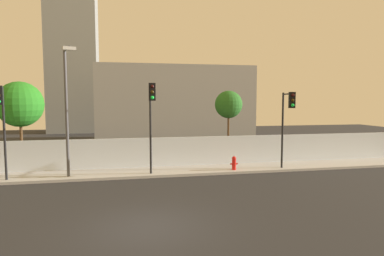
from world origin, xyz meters
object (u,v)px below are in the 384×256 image
Objects in this scene: traffic_light_center at (287,113)px; fire_hydrant at (234,163)px; roadside_tree_leftmost at (20,104)px; traffic_light_left at (151,109)px; street_lamp_curbside at (67,103)px; traffic_light_right at (1,113)px; roadside_tree_midleft at (229,105)px.

traffic_light_center is 4.24m from fire_hydrant.
traffic_light_left is at bearing -27.72° from roadside_tree_leftmost.
traffic_light_left is at bearing -170.54° from fire_hydrant.
fire_hydrant is (9.31, 0.04, -3.57)m from street_lamp_curbside.
roadside_tree_leftmost reaches higher than traffic_light_right.
street_lamp_curbside is at bearing 169.82° from traffic_light_left.
traffic_light_left reaches higher than traffic_light_center.
roadside_tree_midleft reaches higher than fire_hydrant.
street_lamp_curbside reaches higher than fire_hydrant.
traffic_light_right is 13.50m from roadside_tree_midleft.
traffic_light_center is at bearing -0.13° from traffic_light_right.
roadside_tree_midleft is (5.59, 4.00, 0.16)m from traffic_light_left.
traffic_light_left is at bearing -0.30° from traffic_light_right.
traffic_light_center is 5.66× the size of fire_hydrant.
fire_hydrant is at bearing 164.50° from traffic_light_center.
traffic_light_center is at bearing -15.50° from fire_hydrant.
roadside_tree_midleft is (9.97, 3.21, -0.19)m from street_lamp_curbside.
traffic_light_right is 0.89× the size of roadside_tree_leftmost.
roadside_tree_leftmost is at bearing 165.54° from traffic_light_center.
traffic_light_right is at bearing 179.87° from traffic_light_center.
roadside_tree_leftmost is at bearing 180.00° from roadside_tree_midleft.
fire_hydrant is (4.93, 0.82, -3.22)m from traffic_light_left.
traffic_light_left reaches higher than fire_hydrant.
roadside_tree_leftmost is (-12.54, 3.18, 3.44)m from fire_hydrant.
roadside_tree_leftmost is (-7.61, 4.00, 0.22)m from traffic_light_left.
roadside_tree_leftmost is (-3.23, 3.21, -0.13)m from street_lamp_curbside.
street_lamp_curbside is at bearing 176.35° from traffic_light_center.
traffic_light_center is at bearing 0.03° from traffic_light_left.
traffic_light_left reaches higher than roadside_tree_midleft.
traffic_light_center is at bearing -3.65° from street_lamp_curbside.
traffic_light_left is 6.17× the size of fire_hydrant.
traffic_light_center is 15.19m from traffic_light_right.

